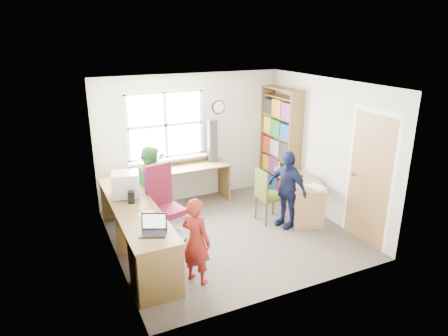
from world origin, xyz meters
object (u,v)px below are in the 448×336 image
object	(u,v)px
laptop_left	(154,228)
potted_plant	(160,161)
wooden_chair	(267,193)
bookshelf	(280,145)
person_navy	(287,189)
person_green	(152,186)
l_desk	(155,232)
right_desk	(304,190)
laptop_right	(290,173)
cd_tower	(212,141)
person_red	(196,241)
swivel_chair	(164,208)
crt_monitor	(126,185)

from	to	relation	value
laptop_left	potted_plant	xyz separation A→B (m)	(0.75, 2.26, 0.11)
wooden_chair	laptop_left	xyz separation A→B (m)	(-2.21, -0.96, 0.29)
bookshelf	potted_plant	world-z (taller)	bookshelf
potted_plant	person_navy	xyz separation A→B (m)	(1.68, -1.56, -0.26)
potted_plant	person_green	world-z (taller)	person_green
l_desk	potted_plant	distance (m)	1.90
right_desk	person_navy	xyz separation A→B (m)	(-0.50, -0.21, 0.17)
wooden_chair	laptop_right	xyz separation A→B (m)	(0.61, 0.24, 0.20)
cd_tower	person_red	world-z (taller)	cd_tower
swivel_chair	wooden_chair	size ratio (longest dim) A/B	1.26
l_desk	laptop_right	world-z (taller)	laptop_right
cd_tower	person_red	xyz separation A→B (m)	(-1.29, -2.47, -0.57)
swivel_chair	cd_tower	world-z (taller)	cd_tower
laptop_left	person_navy	size ratio (longest dim) A/B	0.31
bookshelf	potted_plant	distance (m)	2.37
potted_plant	cd_tower	bearing A→B (deg)	2.63
person_red	person_green	bearing A→B (deg)	-30.33
right_desk	person_green	distance (m)	2.61
right_desk	potted_plant	world-z (taller)	potted_plant
wooden_chair	person_green	size ratio (longest dim) A/B	0.69
right_desk	bookshelf	distance (m)	1.22
bookshelf	person_green	distance (m)	2.69
crt_monitor	wooden_chair	bearing A→B (deg)	6.18
person_navy	wooden_chair	bearing A→B (deg)	-157.49
swivel_chair	wooden_chair	bearing A→B (deg)	-19.87
laptop_right	right_desk	bearing A→B (deg)	-169.45
bookshelf	crt_monitor	size ratio (longest dim) A/B	4.59
person_red	person_navy	world-z (taller)	person_navy
wooden_chair	laptop_left	size ratio (longest dim) A/B	2.35
right_desk	person_red	distance (m)	2.65
bookshelf	cd_tower	distance (m)	1.36
right_desk	person_green	xyz separation A→B (m)	(-2.48, 0.79, 0.20)
wooden_chair	laptop_right	size ratio (longest dim) A/B	2.51
bookshelf	person_navy	xyz separation A→B (m)	(-0.68, -1.29, -0.35)
person_red	person_green	distance (m)	1.86
right_desk	crt_monitor	size ratio (longest dim) A/B	2.75
l_desk	crt_monitor	xyz separation A→B (m)	(-0.21, 0.75, 0.49)
right_desk	crt_monitor	bearing A→B (deg)	-162.83
wooden_chair	potted_plant	distance (m)	1.99
laptop_right	person_navy	xyz separation A→B (m)	(-0.39, -0.50, -0.06)
crt_monitor	l_desk	bearing A→B (deg)	-60.22
crt_monitor	potted_plant	xyz separation A→B (m)	(0.82, 0.99, -0.03)
right_desk	person_green	bearing A→B (deg)	-173.56
l_desk	cd_tower	world-z (taller)	cd_tower
right_desk	person_green	world-z (taller)	person_green
laptop_left	l_desk	bearing A→B (deg)	98.59
swivel_chair	bookshelf	bearing A→B (deg)	3.67
crt_monitor	person_green	size ratio (longest dim) A/B	0.33
swivel_chair	cd_tower	xyz separation A→B (m)	(1.32, 1.18, 0.64)
crt_monitor	person_red	bearing A→B (deg)	-54.68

